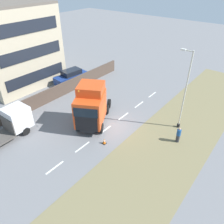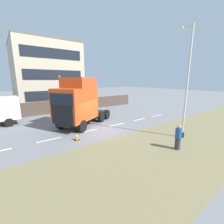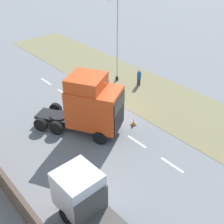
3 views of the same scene
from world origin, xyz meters
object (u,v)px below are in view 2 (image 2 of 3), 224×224
Objects in this scene: lorry_cab at (78,103)px; traffic_cone_lead at (77,136)px; parked_car at (87,101)px; lamp_post at (186,88)px; flatbed_truck at (1,111)px; pedestrian at (178,138)px.

lorry_cab is 3.82m from traffic_cone_lead.
lamp_post is (-16.30, 0.36, 2.80)m from parked_car.
lamp_post is at bearing -175.49° from parked_car.
flatbed_truck is 12.12m from parked_car.
pedestrian is at bearing 32.48° from flatbed_truck.
pedestrian is at bearing -139.16° from traffic_cone_lead.
pedestrian is at bearing 113.96° from lamp_post.
flatbed_truck is 15.70m from pedestrian.
flatbed_truck is at bearing 28.67° from traffic_cone_lead.
parked_car is at bearing 109.15° from flatbed_truck.
parked_car is 0.62× the size of lamp_post.
lorry_cab reaches higher than traffic_cone_lead.
flatbed_truck is at bearing 42.36° from lamp_post.
lamp_post is at bearing -66.04° from pedestrian.
parked_car is 14.00m from traffic_cone_lead.
lamp_post is 8.67m from traffic_cone_lead.
lamp_post reaches higher than traffic_cone_lead.
parked_car is 8.51× the size of traffic_cone_lead.
lorry_cab is 8.97m from lamp_post.
traffic_cone_lead is (-12.06, 7.07, -0.68)m from parked_car.
parked_car is at bearing -30.38° from traffic_cone_lead.
lamp_post reaches higher than flatbed_truck.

